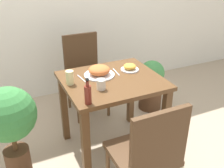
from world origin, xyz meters
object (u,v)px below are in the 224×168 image
(chair_near, at_px, (148,153))
(side_plate, at_px, (130,67))
(drink_cup, at_px, (101,84))
(potted_plant_right, at_px, (151,84))
(juice_glass, at_px, (70,78))
(potted_plant_left, at_px, (10,121))
(chair_far, at_px, (85,70))
(sauce_bottle, at_px, (88,94))
(food_plate, at_px, (99,71))

(chair_near, xyz_separation_m, side_plate, (0.29, 0.81, 0.25))
(drink_cup, xyz_separation_m, potted_plant_right, (0.88, 0.60, -0.45))
(drink_cup, distance_m, juice_glass, 0.27)
(chair_near, height_order, potted_plant_right, chair_near)
(side_plate, height_order, potted_plant_right, side_plate)
(chair_near, distance_m, potted_plant_left, 1.06)
(drink_cup, height_order, potted_plant_left, potted_plant_left)
(side_plate, bearing_deg, chair_near, -109.67)
(juice_glass, bearing_deg, chair_far, 62.88)
(side_plate, distance_m, sauce_bottle, 0.68)
(chair_near, distance_m, potted_plant_right, 1.43)
(potted_plant_right, bearing_deg, potted_plant_left, -163.03)
(food_plate, distance_m, potted_plant_left, 0.83)
(juice_glass, relative_size, sauce_bottle, 0.57)
(sauce_bottle, bearing_deg, chair_near, -57.62)
(potted_plant_left, height_order, potted_plant_right, potted_plant_left)
(chair_near, height_order, side_plate, chair_near)
(food_plate, bearing_deg, chair_near, -89.47)
(potted_plant_right, bearing_deg, chair_near, -123.75)
(food_plate, height_order, potted_plant_left, potted_plant_left)
(side_plate, xyz_separation_m, drink_cup, (-0.38, -0.23, 0.02))
(side_plate, bearing_deg, potted_plant_left, -173.77)
(chair_far, xyz_separation_m, juice_glass, (-0.37, -0.71, 0.28))
(side_plate, distance_m, drink_cup, 0.45)
(drink_cup, bearing_deg, potted_plant_right, 34.25)
(food_plate, relative_size, potted_plant_left, 0.32)
(chair_far, xyz_separation_m, potted_plant_right, (0.71, -0.30, -0.19))
(chair_near, xyz_separation_m, potted_plant_left, (-0.80, 0.69, 0.05))
(side_plate, bearing_deg, sauce_bottle, -144.13)
(drink_cup, xyz_separation_m, juice_glass, (-0.20, 0.19, 0.02))
(chair_far, relative_size, potted_plant_left, 1.08)
(sauce_bottle, bearing_deg, food_plate, 58.15)
(food_plate, relative_size, side_plate, 1.63)
(food_plate, bearing_deg, potted_plant_right, 24.10)
(juice_glass, bearing_deg, sauce_bottle, -85.66)
(chair_near, bearing_deg, juice_glass, -69.40)
(juice_glass, bearing_deg, potted_plant_right, 20.82)
(juice_glass, xyz_separation_m, sauce_bottle, (0.03, -0.36, 0.02))
(juice_glass, bearing_deg, potted_plant_left, -171.63)
(potted_plant_left, bearing_deg, chair_far, 41.99)
(food_plate, bearing_deg, potted_plant_left, -170.76)
(chair_near, height_order, juice_glass, chair_near)
(potted_plant_right, bearing_deg, drink_cup, -145.75)
(food_plate, xyz_separation_m, sauce_bottle, (-0.25, -0.41, 0.04))
(sauce_bottle, xyz_separation_m, potted_plant_right, (1.05, 0.76, -0.49))
(chair_far, relative_size, potted_plant_right, 1.49)
(sauce_bottle, height_order, potted_plant_right, sauce_bottle)
(chair_near, relative_size, chair_far, 1.00)
(chair_far, height_order, potted_plant_right, chair_far)
(sauce_bottle, bearing_deg, side_plate, 35.87)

